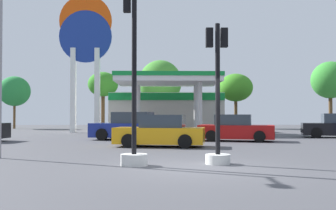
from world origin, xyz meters
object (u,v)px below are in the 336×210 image
(traffic_signal_0, at_px, (133,116))
(tree_3, at_px, (236,88))
(tree_2, at_px, (160,82))
(tree_4, at_px, (330,80))
(car_2, at_px, (236,129))
(tree_0, at_px, (15,91))
(car_0, at_px, (160,132))
(tree_1, at_px, (103,85))
(traffic_signal_1, at_px, (217,113))
(station_pole_sign, at_px, (86,46))
(car_3, at_px, (131,127))

(traffic_signal_0, relative_size, tree_3, 0.89)
(traffic_signal_0, distance_m, tree_2, 31.97)
(tree_3, distance_m, tree_4, 9.94)
(traffic_signal_0, height_order, tree_2, tree_2)
(car_2, height_order, tree_0, tree_0)
(tree_3, bearing_deg, car_0, -108.79)
(tree_4, bearing_deg, tree_1, 179.86)
(car_0, bearing_deg, tree_2, 89.70)
(tree_3, bearing_deg, traffic_signal_1, -102.01)
(traffic_signal_1, height_order, tree_1, tree_1)
(tree_0, bearing_deg, tree_4, 0.00)
(station_pole_sign, distance_m, car_2, 15.89)
(traffic_signal_1, height_order, tree_4, tree_4)
(station_pole_sign, relative_size, traffic_signal_1, 2.69)
(traffic_signal_0, distance_m, traffic_signal_1, 2.48)
(tree_1, height_order, tree_3, tree_1)
(traffic_signal_1, bearing_deg, car_0, 104.60)
(car_2, bearing_deg, tree_4, 54.93)
(station_pole_sign, relative_size, tree_0, 2.07)
(car_0, distance_m, tree_4, 29.76)
(tree_1, bearing_deg, station_pole_sign, -90.95)
(car_3, height_order, tree_0, tree_0)
(station_pole_sign, relative_size, car_3, 2.35)
(tree_3, bearing_deg, tree_0, -179.32)
(traffic_signal_1, height_order, tree_0, tree_0)
(car_2, relative_size, traffic_signal_0, 0.85)
(station_pole_sign, relative_size, tree_1, 1.90)
(car_2, bearing_deg, tree_2, 100.62)
(station_pole_sign, xyz_separation_m, tree_2, (6.08, 10.88, -2.08))
(car_0, distance_m, tree_3, 25.19)
(tree_1, relative_size, tree_3, 1.02)
(station_pole_sign, xyz_separation_m, tree_4, (23.89, 9.15, -1.96))
(traffic_signal_0, bearing_deg, tree_4, 58.04)
(station_pole_sign, distance_m, tree_4, 25.66)
(tree_2, bearing_deg, traffic_signal_0, -91.67)
(car_2, bearing_deg, station_pole_sign, 133.84)
(car_2, xyz_separation_m, traffic_signal_0, (-4.94, -10.38, 0.74))
(tree_4, bearing_deg, tree_3, 178.45)
(car_2, xyz_separation_m, tree_4, (13.80, 19.66, 4.39))
(traffic_signal_0, bearing_deg, tree_0, 115.07)
(car_3, relative_size, tree_0, 0.88)
(car_2, xyz_separation_m, traffic_signal_1, (-2.48, -10.04, 0.84))
(tree_1, height_order, tree_2, tree_2)
(car_2, bearing_deg, tree_1, 116.76)
(car_0, height_order, traffic_signal_0, traffic_signal_0)
(car_3, relative_size, tree_4, 0.68)
(tree_0, bearing_deg, tree_3, 0.68)
(tree_3, bearing_deg, car_3, -117.30)
(station_pole_sign, distance_m, tree_1, 9.53)
(tree_1, bearing_deg, car_0, -76.08)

